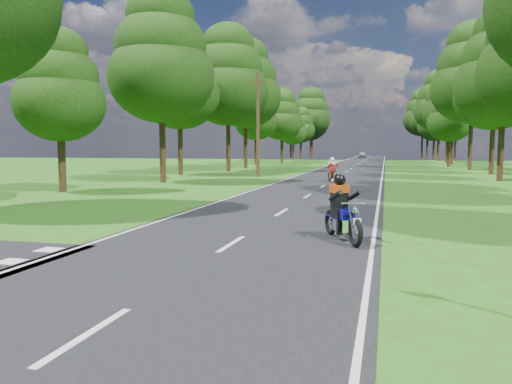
# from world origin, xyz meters

# --- Properties ---
(ground) EXTENTS (160.00, 160.00, 0.00)m
(ground) POSITION_xyz_m (0.00, 0.00, 0.00)
(ground) COLOR #2C5413
(ground) RESTS_ON ground
(main_road) EXTENTS (7.00, 140.00, 0.02)m
(main_road) POSITION_xyz_m (0.00, 50.00, 0.01)
(main_road) COLOR black
(main_road) RESTS_ON ground
(road_markings) EXTENTS (7.40, 140.00, 0.01)m
(road_markings) POSITION_xyz_m (-0.14, 48.13, 0.02)
(road_markings) COLOR silver
(road_markings) RESTS_ON main_road
(treeline) EXTENTS (40.00, 115.35, 14.78)m
(treeline) POSITION_xyz_m (1.43, 60.06, 8.25)
(treeline) COLOR black
(treeline) RESTS_ON ground
(telegraph_pole) EXTENTS (1.20, 0.26, 8.00)m
(telegraph_pole) POSITION_xyz_m (-6.00, 28.00, 4.07)
(telegraph_pole) COLOR #382616
(telegraph_pole) RESTS_ON ground
(rider_near_blue) EXTENTS (1.47, 2.07, 1.65)m
(rider_near_blue) POSITION_xyz_m (2.55, 3.11, 0.85)
(rider_near_blue) COLOR #0F0C87
(rider_near_blue) RESTS_ON main_road
(rider_far_red) EXTENTS (1.28, 2.06, 1.63)m
(rider_far_red) POSITION_xyz_m (0.20, 23.69, 0.84)
(rider_far_red) COLOR #9C230C
(rider_far_red) RESTS_ON main_road
(distant_car) EXTENTS (1.75, 3.87, 1.29)m
(distant_car) POSITION_xyz_m (-1.08, 92.83, 0.67)
(distant_car) COLOR #ACAFB3
(distant_car) RESTS_ON main_road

